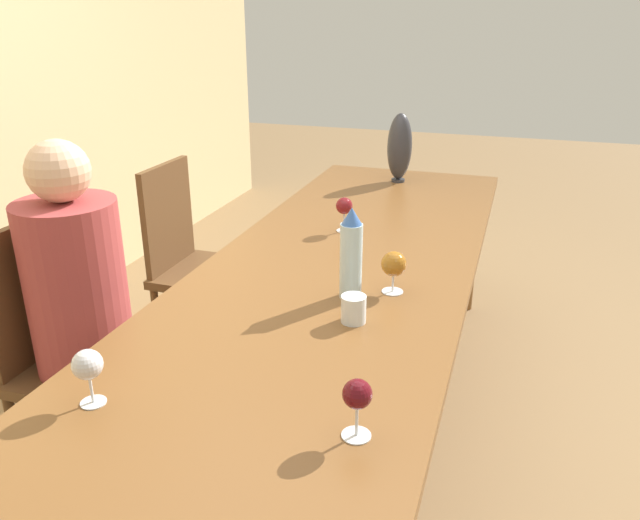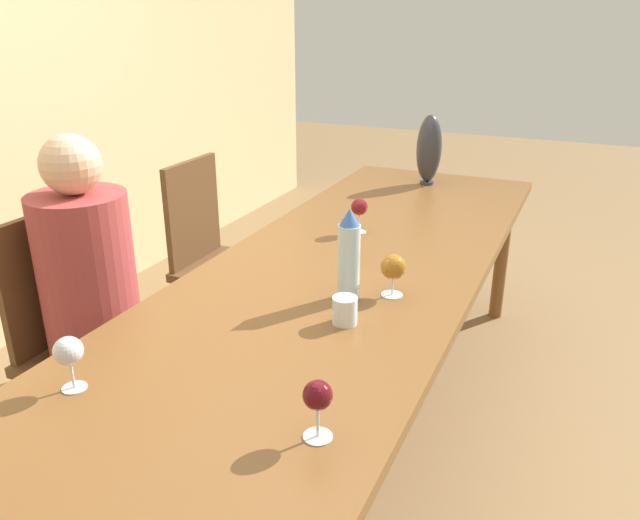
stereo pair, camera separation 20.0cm
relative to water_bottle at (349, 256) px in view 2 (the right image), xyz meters
name	(u,v)px [view 2 (the right image)]	position (x,y,z in m)	size (l,w,h in m)	color
ground_plane	(332,455)	(0.15, 0.11, -0.91)	(14.00, 14.00, 0.00)	olive
dining_table	(334,292)	(0.15, 0.11, -0.20)	(3.16, 0.94, 0.76)	brown
water_bottle	(349,256)	(0.00, 0.00, 0.00)	(0.07, 0.07, 0.30)	#ADCCD6
water_tumbler	(345,310)	(-0.16, -0.05, -0.10)	(0.07, 0.07, 0.08)	silver
vase	(429,149)	(1.46, 0.14, 0.04)	(0.13, 0.13, 0.36)	#2D2D33
wine_glass_0	(318,397)	(-0.67, -0.20, -0.04)	(0.06, 0.06, 0.14)	silver
wine_glass_1	(68,352)	(-0.74, 0.41, -0.04)	(0.07, 0.07, 0.14)	silver
wine_glass_2	(393,268)	(0.08, -0.12, -0.05)	(0.08, 0.08, 0.14)	silver
wine_glass_3	(359,208)	(0.60, 0.19, -0.04)	(0.07, 0.07, 0.14)	silver
chair_near	(81,336)	(-0.20, 0.96, -0.40)	(0.44, 0.44, 0.96)	brown
chair_far	(217,254)	(0.70, 0.96, -0.40)	(0.44, 0.44, 0.96)	brown
person_near	(94,300)	(-0.20, 0.87, -0.23)	(0.33, 0.33, 1.25)	#2D2D38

